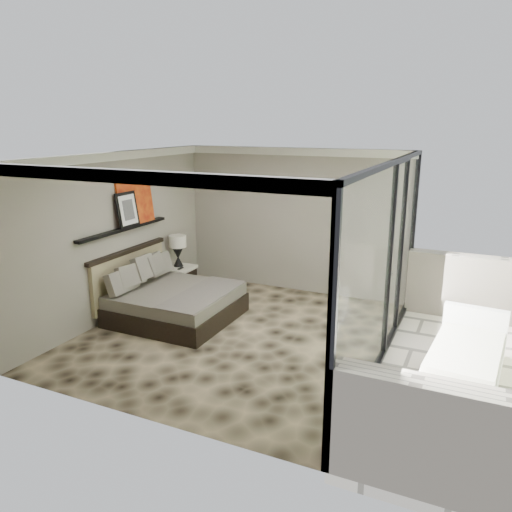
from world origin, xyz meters
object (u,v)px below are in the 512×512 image
at_px(bed, 171,300).
at_px(nightstand, 178,278).
at_px(table_lamp, 178,247).
at_px(lounger, 466,358).

bearing_deg(bed, nightstand, 118.23).
distance_m(nightstand, table_lamp, 0.63).
xyz_separation_m(bed, table_lamp, (-0.66, 1.24, 0.59)).
relative_size(bed, nightstand, 3.40).
relative_size(nightstand, table_lamp, 0.93).
distance_m(bed, nightstand, 1.36).
distance_m(table_lamp, lounger, 5.53).
bearing_deg(nightstand, bed, -44.41).
bearing_deg(lounger, nightstand, 172.46).
xyz_separation_m(nightstand, lounger, (5.33, -1.16, -0.07)).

